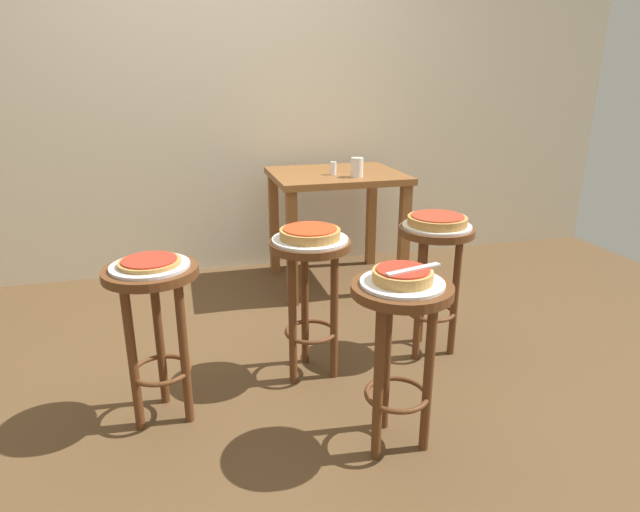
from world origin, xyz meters
The scene contains 18 objects.
ground_plane centered at (0.00, 0.00, 0.00)m, with size 6.00×6.00×0.00m, color brown.
back_wall centered at (0.00, 1.65, 1.50)m, with size 6.00×0.10×3.00m, color beige.
stool_foreground centered at (0.43, -0.57, 0.48)m, with size 0.36×0.36×0.65m.
serving_plate_foreground centered at (0.43, -0.57, 0.66)m, with size 0.29×0.29×0.01m, color silver.
pizza_foreground centered at (0.43, -0.57, 0.69)m, with size 0.21×0.21×0.05m.
stool_middle centered at (-0.42, -0.16, 0.48)m, with size 0.36×0.36×0.65m.
serving_plate_middle centered at (-0.42, -0.16, 0.66)m, with size 0.30×0.30×0.01m, color silver.
pizza_middle centered at (-0.42, -0.16, 0.68)m, with size 0.23×0.23×0.02m.
stool_leftside centered at (0.24, 0.01, 0.48)m, with size 0.36×0.36×0.65m.
serving_plate_leftside centered at (0.24, 0.01, 0.66)m, with size 0.33×0.33×0.01m, color silver.
pizza_leftside centered at (0.24, 0.01, 0.69)m, with size 0.26×0.26×0.05m.
stool_rear centered at (0.88, 0.07, 0.48)m, with size 0.36×0.36×0.65m.
serving_plate_rear centered at (0.88, 0.07, 0.66)m, with size 0.32×0.32×0.01m, color silver.
pizza_rear centered at (0.88, 0.07, 0.69)m, with size 0.28×0.28×0.05m.
dining_table centered at (0.69, 1.12, 0.61)m, with size 0.82×0.69×0.75m.
cup_near_edge centered at (0.76, 0.93, 0.80)m, with size 0.08×0.08×0.12m, color silver.
condiment_shaker centered at (0.65, 1.04, 0.79)m, with size 0.04×0.04×0.08m, color white.
pizza_server_knife centered at (0.46, -0.59, 0.71)m, with size 0.22×0.02×0.01m, color silver.
Camera 1 is at (-0.30, -2.16, 1.34)m, focal length 30.28 mm.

